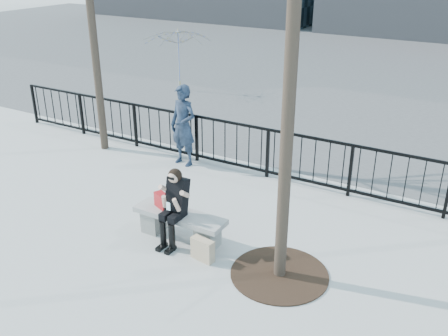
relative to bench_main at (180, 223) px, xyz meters
The scene contains 10 objects.
ground 0.30m from the bench_main, ahead, with size 120.00×120.00×0.00m, color #A6A7A2.
street_surface 15.00m from the bench_main, 90.00° to the left, with size 60.00×23.00×0.01m, color #474747.
railing 3.01m from the bench_main, 90.00° to the left, with size 14.00×0.06×1.10m.
tree_grate 1.92m from the bench_main, ahead, with size 1.50×1.50×0.02m, color black.
bench_main is the anchor object (origin of this frame).
seated_woman 0.40m from the bench_main, 90.00° to the right, with size 0.50×0.64×1.34m.
handbag 0.49m from the bench_main, behind, with size 0.31×0.15×0.26m, color #A91419.
shopping_bag 0.77m from the bench_main, 27.20° to the right, with size 0.39×0.14×0.37m, color beige.
standing_man 3.27m from the bench_main, 122.98° to the left, with size 0.67×0.44×1.84m, color black.
vendor_umbrella 9.61m from the bench_main, 125.07° to the left, with size 2.28×2.33×2.10m, color gold.
Camera 1 is at (4.32, -5.96, 4.60)m, focal length 40.00 mm.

